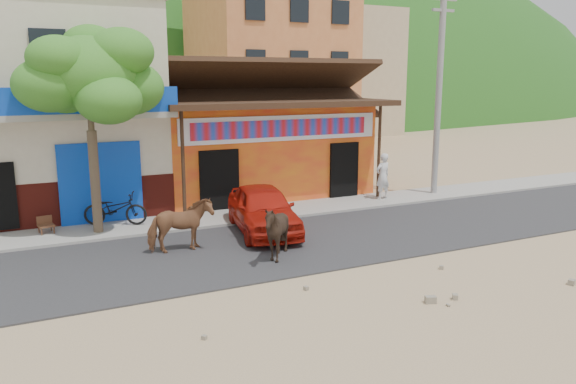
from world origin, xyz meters
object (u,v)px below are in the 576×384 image
object	(u,v)px
cow_dark	(276,232)
utility_pole	(439,91)
tree	(92,131)
cafe_chair_right	(45,218)
cow_tan	(180,226)
pedestrian	(383,176)
red_car	(263,209)
scooter	(115,209)

from	to	relation	value
cow_dark	utility_pole	bearing A→B (deg)	108.04
tree	utility_pole	xyz separation A→B (m)	(12.80, 0.20, 1.00)
cafe_chair_right	cow_tan	bearing A→B (deg)	-55.23
tree	pedestrian	bearing A→B (deg)	0.89
red_car	cafe_chair_right	xyz separation A→B (m)	(-5.92, 2.37, -0.17)
red_car	cafe_chair_right	size ratio (longest dim) A/B	4.52
tree	pedestrian	world-z (taller)	tree
cow_tan	scooter	distance (m)	3.51
utility_pole	cafe_chair_right	distance (m)	14.64
cow_tan	pedestrian	distance (m)	9.01
cow_dark	cow_tan	bearing A→B (deg)	-139.85
tree	cafe_chair_right	distance (m)	2.94
utility_pole	red_car	size ratio (longest dim) A/B	1.93
cow_tan	scooter	bearing A→B (deg)	18.37
tree	pedestrian	distance (m)	10.52
cow_dark	cafe_chair_right	bearing A→B (deg)	-142.96
tree	cow_dark	xyz separation A→B (m)	(3.78, -4.46, -2.34)
scooter	cow_dark	bearing A→B (deg)	-124.40
tree	cafe_chair_right	world-z (taller)	tree
utility_pole	pedestrian	size ratio (longest dim) A/B	4.63
tree	cow_dark	bearing A→B (deg)	-49.72
tree	utility_pole	world-z (taller)	utility_pole
cow_dark	red_car	world-z (taller)	cow_dark
tree	pedestrian	xyz separation A→B (m)	(10.30, 0.16, -2.14)
scooter	cafe_chair_right	size ratio (longest dim) A/B	2.11
cow_tan	cow_dark	distance (m)	2.65
scooter	cafe_chair_right	xyz separation A→B (m)	(-2.00, -0.09, -0.05)
cow_dark	cafe_chair_right	size ratio (longest dim) A/B	1.60
scooter	cow_tan	bearing A→B (deg)	-137.29
utility_pole	red_car	distance (m)	9.18
utility_pole	red_car	bearing A→B (deg)	-165.88
cow_tan	pedestrian	world-z (taller)	pedestrian
tree	cafe_chair_right	xyz separation A→B (m)	(-1.40, 0.48, -2.54)
tree	red_car	distance (m)	5.44
cow_tan	cafe_chair_right	bearing A→B (deg)	43.47
tree	scooter	bearing A→B (deg)	43.58
cow_dark	scooter	distance (m)	5.96
cow_dark	scooter	world-z (taller)	cow_dark
cow_dark	cafe_chair_right	distance (m)	7.17
red_car	cafe_chair_right	bearing A→B (deg)	168.29
cow_tan	red_car	world-z (taller)	cow_tan
pedestrian	red_car	bearing A→B (deg)	11.46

